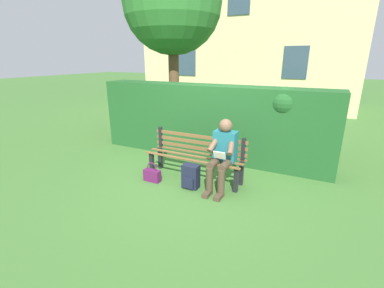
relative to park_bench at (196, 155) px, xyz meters
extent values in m
plane|color=#3D6B2D|center=(0.00, 0.07, -0.44)|extent=(60.00, 60.00, 0.00)
cube|color=black|center=(-0.84, 0.22, -0.23)|extent=(0.07, 0.07, 0.43)
cube|color=black|center=(0.84, 0.22, -0.23)|extent=(0.07, 0.07, 0.43)
cube|color=black|center=(-0.84, -0.08, -0.23)|extent=(0.07, 0.07, 0.43)
cube|color=black|center=(0.84, -0.08, -0.23)|extent=(0.07, 0.07, 0.43)
cube|color=brown|center=(0.00, -0.13, 0.00)|extent=(1.83, 0.06, 0.02)
cube|color=brown|center=(0.00, 0.07, 0.00)|extent=(1.83, 0.06, 0.02)
cube|color=brown|center=(0.00, 0.27, 0.00)|extent=(1.83, 0.06, 0.02)
cube|color=black|center=(-0.84, -0.12, 0.21)|extent=(0.06, 0.06, 0.39)
cube|color=black|center=(0.84, -0.12, 0.21)|extent=(0.06, 0.06, 0.39)
cube|color=brown|center=(0.00, -0.12, 0.09)|extent=(1.83, 0.02, 0.06)
cube|color=brown|center=(0.00, -0.12, 0.21)|extent=(1.83, 0.02, 0.06)
cube|color=brown|center=(0.00, -0.12, 0.32)|extent=(1.83, 0.02, 0.06)
cube|color=#1E6672|center=(-0.57, 0.05, 0.27)|extent=(0.38, 0.22, 0.52)
sphere|color=brown|center=(-0.57, 0.07, 0.63)|extent=(0.22, 0.22, 0.22)
cylinder|color=#473828|center=(-0.67, 0.26, 0.03)|extent=(0.13, 0.42, 0.13)
cylinder|color=#473828|center=(-0.47, 0.26, 0.03)|extent=(0.13, 0.42, 0.13)
cylinder|color=#473828|center=(-0.67, 0.47, -0.22)|extent=(0.12, 0.12, 0.45)
cylinder|color=#473828|center=(-0.47, 0.47, -0.22)|extent=(0.12, 0.12, 0.45)
cube|color=#473828|center=(-0.67, 0.55, -0.41)|extent=(0.10, 0.24, 0.07)
cube|color=#473828|center=(-0.47, 0.55, -0.41)|extent=(0.10, 0.24, 0.07)
cylinder|color=brown|center=(-0.72, 0.19, 0.33)|extent=(0.14, 0.32, 0.26)
cylinder|color=brown|center=(-0.42, 0.19, 0.33)|extent=(0.14, 0.32, 0.26)
cube|color=white|center=(-0.57, 0.31, 0.19)|extent=(0.20, 0.07, 0.13)
cube|color=#1E5123|center=(0.26, -1.17, 0.35)|extent=(5.17, 0.63, 1.59)
sphere|color=#1E5123|center=(-1.29, -1.07, 0.91)|extent=(0.56, 0.56, 0.56)
sphere|color=#1E5123|center=(1.55, -1.23, 0.83)|extent=(0.50, 0.50, 0.50)
cylinder|color=brown|center=(1.85, -2.42, 0.94)|extent=(0.28, 0.28, 2.76)
sphere|color=#2D702D|center=(1.85, -2.42, 3.02)|extent=(2.54, 2.54, 2.54)
sphere|color=#2D702D|center=(2.49, -2.80, 2.76)|extent=(1.52, 1.52, 1.52)
cube|color=beige|center=(1.57, -8.74, 3.07)|extent=(9.33, 3.25, 7.02)
cube|color=#334756|center=(-0.76, -7.09, 1.52)|extent=(0.90, 0.04, 1.20)
cube|color=#334756|center=(3.90, -7.09, 1.52)|extent=(0.90, 0.04, 1.20)
cube|color=#191E33|center=(-0.10, 0.41, -0.24)|extent=(0.28, 0.18, 0.41)
cube|color=#191E33|center=(-0.10, 0.52, -0.32)|extent=(0.20, 0.04, 0.18)
cylinder|color=#191E33|center=(-0.18, 0.31, -0.22)|extent=(0.04, 0.04, 0.25)
cylinder|color=#191E33|center=(-0.01, 0.31, -0.22)|extent=(0.04, 0.04, 0.25)
cube|color=#59194C|center=(0.64, 0.50, -0.34)|extent=(0.31, 0.13, 0.21)
torus|color=#59194C|center=(0.64, 0.50, -0.18)|extent=(0.19, 0.02, 0.19)
camera|label=1|loc=(-1.97, 4.12, 1.68)|focal=24.98mm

